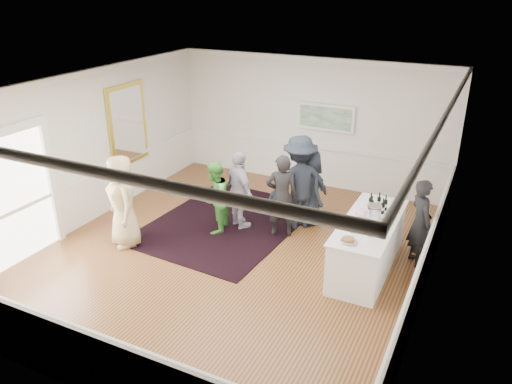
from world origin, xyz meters
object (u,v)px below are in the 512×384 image
at_px(guest_tan, 123,201).
at_px(serving_table, 368,245).
at_px(guest_dark_a, 299,183).
at_px(guest_green, 215,198).
at_px(nut_bowl, 348,240).
at_px(guest_navy, 310,188).
at_px(guest_lilac, 240,190).
at_px(bartender, 420,222).
at_px(ice_bucket, 374,212).
at_px(guest_dark_b, 282,196).

bearing_deg(guest_tan, serving_table, 49.11).
distance_m(guest_tan, guest_dark_a, 3.56).
distance_m(guest_green, guest_dark_a, 1.77).
height_order(serving_table, nut_bowl, nut_bowl).
relative_size(guest_green, guest_dark_a, 0.76).
xyz_separation_m(guest_tan, guest_navy, (2.92, 2.50, -0.12)).
distance_m(guest_lilac, guest_navy, 1.50).
bearing_deg(guest_dark_a, serving_table, 104.99).
bearing_deg(guest_lilac, guest_tan, 78.56).
bearing_deg(guest_dark_a, bartender, 126.36).
bearing_deg(nut_bowl, serving_table, 82.30).
height_order(guest_lilac, guest_dark_a, guest_dark_a).
xyz_separation_m(serving_table, guest_green, (-3.20, 0.07, 0.28)).
distance_m(serving_table, ice_bucket, 0.61).
bearing_deg(guest_tan, guest_lilac, 79.02).
height_order(guest_lilac, nut_bowl, guest_lilac).
xyz_separation_m(guest_lilac, ice_bucket, (2.86, -0.33, 0.24)).
xyz_separation_m(ice_bucket, nut_bowl, (-0.15, -1.06, -0.08)).
xyz_separation_m(guest_dark_b, ice_bucket, (1.94, -0.38, 0.21)).
height_order(guest_tan, guest_green, guest_tan).
distance_m(guest_tan, nut_bowl, 4.40).
height_order(guest_green, nut_bowl, guest_green).
height_order(guest_green, guest_dark_b, guest_dark_b).
bearing_deg(guest_dark_b, nut_bowl, 116.23).
xyz_separation_m(guest_lilac, guest_dark_b, (0.93, 0.05, 0.03)).
distance_m(serving_table, guest_dark_a, 2.09).
bearing_deg(bartender, guest_dark_a, 45.57).
relative_size(bartender, guest_navy, 1.02).
bearing_deg(serving_table, guest_dark_a, 149.06).
height_order(guest_dark_b, ice_bucket, guest_dark_b).
distance_m(serving_table, guest_dark_b, 2.02).
bearing_deg(bartender, nut_bowl, 114.96).
height_order(serving_table, guest_lilac, guest_lilac).
xyz_separation_m(serving_table, guest_tan, (-4.52, -1.19, 0.44)).
bearing_deg(guest_tan, bartender, 53.25).
xyz_separation_m(guest_dark_a, guest_navy, (0.14, 0.27, -0.19)).
distance_m(guest_navy, ice_bucket, 2.02).
bearing_deg(guest_green, ice_bucket, 81.13).
bearing_deg(guest_lilac, guest_green, 81.40).
height_order(guest_lilac, guest_navy, guest_lilac).
height_order(guest_green, ice_bucket, guest_green).
bearing_deg(nut_bowl, guest_tan, -176.58).
distance_m(guest_tan, guest_dark_b, 3.11).
bearing_deg(bartender, serving_table, 93.89).
xyz_separation_m(guest_green, nut_bowl, (3.08, -1.00, 0.24)).
xyz_separation_m(guest_tan, ice_bucket, (4.54, 1.32, 0.15)).
bearing_deg(guest_green, guest_navy, 117.72).
xyz_separation_m(guest_lilac, nut_bowl, (2.71, -1.39, 0.17)).
bearing_deg(guest_dark_a, guest_tan, -5.30).
bearing_deg(guest_green, serving_table, 78.68).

